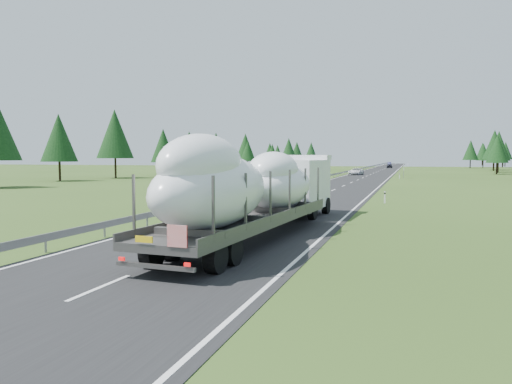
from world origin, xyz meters
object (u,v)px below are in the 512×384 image
(distant_car_dark, at_px, (390,166))
(distant_van, at_px, (356,171))
(boat_truck, at_px, (260,186))
(distant_car_blue, at_px, (389,164))
(highway_sign, at_px, (404,168))

(distant_car_dark, bearing_deg, distant_van, -92.11)
(boat_truck, bearing_deg, distant_car_blue, 90.86)
(distant_car_blue, bearing_deg, boat_truck, -92.71)
(boat_truck, xyz_separation_m, distant_car_blue, (-3.29, 220.08, -1.66))
(distant_car_dark, xyz_separation_m, distant_car_blue, (-2.64, 61.01, 0.02))
(highway_sign, relative_size, distant_van, 0.48)
(highway_sign, bearing_deg, distant_van, 121.64)
(boat_truck, height_order, distant_car_dark, boat_truck)
(highway_sign, height_order, distant_van, highway_sign)
(boat_truck, xyz_separation_m, distant_van, (-4.61, 86.02, -1.68))
(highway_sign, bearing_deg, boat_truck, -94.49)
(distant_car_dark, bearing_deg, distant_car_blue, 93.46)
(distant_van, relative_size, distant_car_blue, 1.15)
(highway_sign, relative_size, distant_car_dark, 0.59)
(boat_truck, relative_size, distant_car_blue, 4.57)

